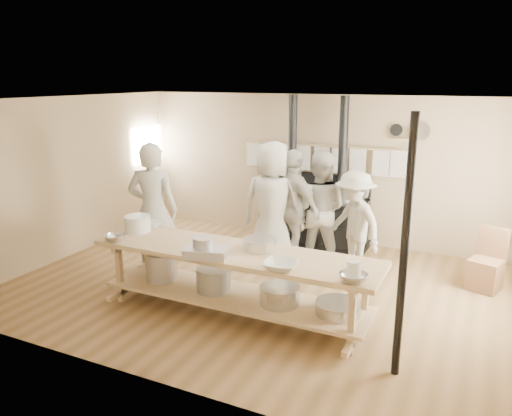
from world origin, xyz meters
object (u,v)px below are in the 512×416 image
at_px(stove, 314,216).
at_px(cook_left, 319,210).
at_px(cook_center, 272,206).
at_px(prep_table, 234,276).
at_px(cook_by_window, 354,224).
at_px(roasting_pan, 206,252).
at_px(chair, 485,271).
at_px(cook_far_left, 153,210).
at_px(cook_right, 293,209).

bearing_deg(stove, cook_left, -67.66).
bearing_deg(cook_center, prep_table, 94.73).
distance_m(prep_table, cook_by_window, 2.16).
height_order(stove, roasting_pan, stove).
relative_size(cook_center, chair, 2.26).
xyz_separation_m(prep_table, cook_far_left, (-1.67, 0.66, 0.48)).
xyz_separation_m(prep_table, cook_right, (0.05, 1.85, 0.40)).
distance_m(stove, cook_left, 1.10).
bearing_deg(chair, stove, -178.41).
relative_size(prep_table, cook_far_left, 1.80).
height_order(cook_far_left, chair, cook_far_left).
bearing_deg(prep_table, cook_right, 88.51).
relative_size(cook_left, cook_center, 0.92).
height_order(stove, chair, stove).
xyz_separation_m(prep_table, roasting_pan, (-0.19, -0.33, 0.38)).
xyz_separation_m(cook_far_left, roasting_pan, (1.49, -0.99, -0.10)).
distance_m(prep_table, chair, 3.57).
distance_m(stove, prep_table, 3.02).
bearing_deg(roasting_pan, chair, 40.12).
height_order(prep_table, cook_left, cook_left).
bearing_deg(cook_far_left, cook_center, -165.11).
xyz_separation_m(cook_left, cook_center, (-0.62, -0.38, 0.08)).
relative_size(stove, cook_right, 1.41).
distance_m(cook_right, roasting_pan, 2.20).
height_order(cook_center, cook_by_window, cook_center).
bearing_deg(roasting_pan, cook_left, 76.35).
distance_m(stove, cook_center, 1.43).
height_order(stove, cook_center, stove).
bearing_deg(chair, cook_right, -155.02).
height_order(prep_table, cook_by_window, cook_by_window).
xyz_separation_m(cook_far_left, cook_right, (1.72, 1.20, -0.08)).
xyz_separation_m(stove, roasting_pan, (-0.19, -3.35, 0.38)).
bearing_deg(chair, cook_by_window, -152.94).
height_order(cook_right, chair, cook_right).
distance_m(cook_left, cook_by_window, 0.63).
bearing_deg(roasting_pan, cook_center, 90.97).
distance_m(cook_center, cook_right, 0.33).
height_order(stove, cook_far_left, stove).
relative_size(cook_center, cook_right, 1.07).
bearing_deg(prep_table, cook_by_window, 62.46).
distance_m(cook_center, roasting_pan, 2.02).
height_order(prep_table, cook_center, cook_center).
xyz_separation_m(stove, chair, (2.80, -0.82, -0.26)).
bearing_deg(cook_left, prep_table, 73.37).
bearing_deg(cook_center, cook_left, -151.09).
height_order(chair, roasting_pan, roasting_pan).
height_order(cook_left, cook_right, cook_right).
bearing_deg(chair, cook_far_left, -143.08).
bearing_deg(cook_far_left, chair, 178.46).
xyz_separation_m(prep_table, cook_by_window, (0.99, 1.90, 0.28)).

